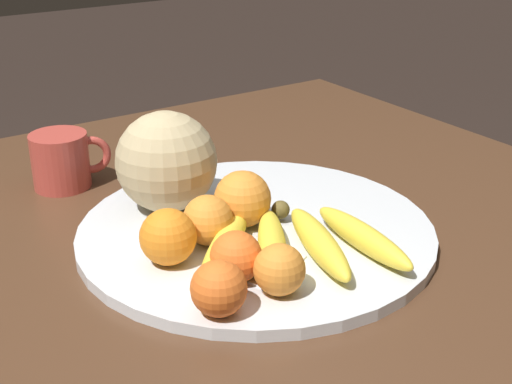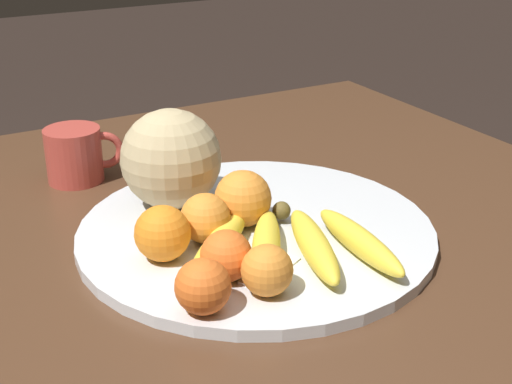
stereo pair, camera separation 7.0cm
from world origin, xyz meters
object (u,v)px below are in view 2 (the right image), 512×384
object	(u,v)px
banana_bunch	(288,244)
orange_back_right	(205,218)
orange_front_right	(226,256)
orange_mid_center	(243,199)
kitchen_table	(196,295)
melon	(169,159)
orange_back_left	(264,271)
ceramic_mug	(76,155)
orange_front_left	(163,233)
produce_tag	(270,270)
orange_top_small	(203,286)
fruit_bowl	(256,231)

from	to	relation	value
banana_bunch	orange_back_right	distance (m)	0.11
orange_front_right	orange_mid_center	bearing A→B (deg)	-125.87
kitchen_table	melon	xyz separation A→B (m)	(0.00, -0.07, 0.18)
orange_back_left	ceramic_mug	xyz separation A→B (m)	(0.08, -0.45, -0.00)
orange_front_right	banana_bunch	bearing A→B (deg)	-173.85
melon	orange_front_left	bearing A→B (deg)	63.88
orange_mid_center	orange_back_left	distance (m)	0.17
ceramic_mug	produce_tag	bearing A→B (deg)	104.71
orange_back_right	produce_tag	distance (m)	0.11
melon	produce_tag	xyz separation A→B (m)	(-0.03, 0.23, -0.07)
kitchen_table	melon	world-z (taller)	melon
ceramic_mug	orange_back_left	bearing A→B (deg)	99.77
orange_back_left	produce_tag	size ratio (longest dim) A/B	0.63
orange_top_small	produce_tag	world-z (taller)	orange_top_small
ceramic_mug	orange_top_small	bearing A→B (deg)	90.71
orange_front_right	orange_mid_center	world-z (taller)	orange_mid_center
banana_bunch	melon	bearing A→B (deg)	-137.06
orange_front_right	ceramic_mug	size ratio (longest dim) A/B	0.51
melon	orange_front_right	size ratio (longest dim) A/B	2.30
melon	orange_front_left	world-z (taller)	melon
orange_back_right	ceramic_mug	size ratio (longest dim) A/B	0.54
orange_back_right	produce_tag	bearing A→B (deg)	107.28
orange_top_small	ceramic_mug	size ratio (longest dim) A/B	0.51
kitchen_table	fruit_bowl	size ratio (longest dim) A/B	2.72
fruit_bowl	banana_bunch	bearing A→B (deg)	86.62
fruit_bowl	orange_top_small	size ratio (longest dim) A/B	7.74
kitchen_table	orange_top_small	size ratio (longest dim) A/B	21.03
melon	orange_back_left	xyz separation A→B (m)	(0.00, 0.26, -0.04)
orange_back_right	fruit_bowl	bearing A→B (deg)	-176.73
banana_bunch	orange_front_right	distance (m)	0.09
orange_back_right	produce_tag	world-z (taller)	orange_back_right
orange_front_left	produce_tag	xyz separation A→B (m)	(-0.10, 0.09, -0.03)
orange_front_left	ceramic_mug	xyz separation A→B (m)	(0.01, -0.33, -0.01)
orange_front_right	orange_mid_center	distance (m)	0.14
melon	orange_back_left	distance (m)	0.27
orange_top_small	orange_front_right	bearing A→B (deg)	-137.44
kitchen_table	orange_front_left	distance (m)	0.17
melon	orange_back_left	size ratio (longest dim) A/B	2.38
orange_mid_center	orange_back_left	size ratio (longest dim) A/B	1.29
banana_bunch	ceramic_mug	world-z (taller)	ceramic_mug
banana_bunch	kitchen_table	bearing A→B (deg)	-130.19
orange_front_right	orange_front_left	bearing A→B (deg)	-60.46
orange_front_left	ceramic_mug	size ratio (longest dim) A/B	0.58
banana_bunch	produce_tag	world-z (taller)	banana_bunch
kitchen_table	orange_front_left	bearing A→B (deg)	44.03
melon	orange_front_left	distance (m)	0.16
orange_back_left	orange_back_right	xyz separation A→B (m)	(0.00, -0.14, 0.00)
orange_back_left	fruit_bowl	bearing A→B (deg)	-116.07
orange_front_right	orange_top_small	distance (m)	0.07
fruit_bowl	orange_back_right	distance (m)	0.08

